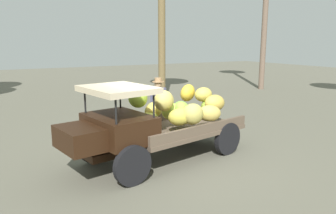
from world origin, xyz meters
TOP-DOWN VIEW (x-y plane):
  - ground_plane at (0.00, 0.00)m, footprint 60.00×60.00m
  - truck at (0.23, -0.05)m, footprint 4.63×2.44m
  - farmer at (-0.67, -1.56)m, footprint 0.54×0.50m
  - loose_banana_bunch at (0.28, -2.48)m, footprint 0.38×0.60m

SIDE VIEW (x-z plane):
  - ground_plane at x=0.00m, z-range 0.00..0.00m
  - loose_banana_bunch at x=0.28m, z-range 0.00..0.40m
  - truck at x=0.23m, z-range 0.02..1.86m
  - farmer at x=-0.67m, z-range 0.12..1.89m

